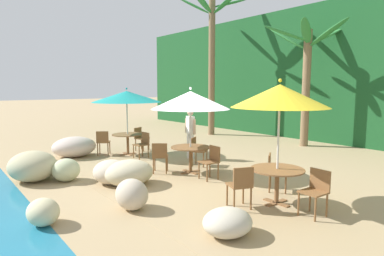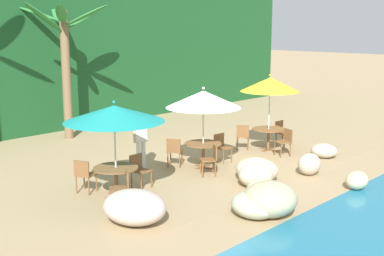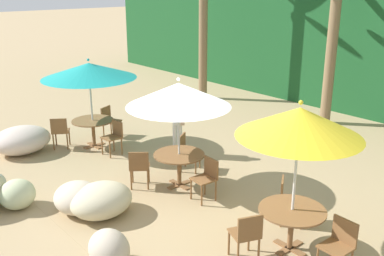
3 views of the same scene
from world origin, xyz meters
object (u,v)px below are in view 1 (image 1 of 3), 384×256
(dining_table_teal, at_px, (128,137))
(chair_teal_inland, at_px, (140,137))
(chair_yellow_seaward, at_px, (316,189))
(waiter_in_white, at_px, (190,130))
(chair_white_seaward, at_px, (211,160))
(chair_yellow_left, at_px, (241,184))
(chair_teal_left, at_px, (103,141))
(chair_teal_seaward, at_px, (143,143))
(palm_tree_second, at_px, (306,62))
(umbrella_white, at_px, (190,100))
(dining_table_yellow, at_px, (277,175))
(umbrella_teal, at_px, (127,97))
(dining_table_white, at_px, (190,151))
(chair_yellow_inland, at_px, (274,169))
(palm_tree_nearest, at_px, (212,45))
(umbrella_yellow, at_px, (280,96))
(chair_white_inland, at_px, (197,149))
(chair_white_left, at_px, (160,155))

(dining_table_teal, relative_size, chair_teal_inland, 1.26)
(chair_yellow_seaward, relative_size, waiter_in_white, 0.51)
(chair_white_seaward, height_order, chair_yellow_left, same)
(chair_teal_left, xyz_separation_m, waiter_in_white, (2.35, 2.08, 0.47))
(chair_teal_seaward, bearing_deg, palm_tree_second, 72.38)
(umbrella_white, bearing_deg, chair_white_seaward, 1.71)
(chair_teal_left, bearing_deg, chair_teal_inland, 90.63)
(waiter_in_white, bearing_deg, dining_table_yellow, -15.63)
(umbrella_teal, bearing_deg, dining_table_white, 3.45)
(chair_yellow_inland, xyz_separation_m, palm_tree_nearest, (-7.82, 5.01, 3.97))
(chair_teal_inland, xyz_separation_m, chair_yellow_inland, (6.31, -0.05, 0.00))
(chair_teal_inland, height_order, chair_yellow_left, same)
(chair_teal_left, distance_m, waiter_in_white, 3.17)
(umbrella_yellow, bearing_deg, dining_table_white, 177.32)
(umbrella_yellow, bearing_deg, chair_white_inland, 167.38)
(chair_yellow_seaward, height_order, waiter_in_white, waiter_in_white)
(dining_table_white, relative_size, dining_table_yellow, 1.00)
(chair_yellow_inland, xyz_separation_m, waiter_in_white, (-3.95, 0.63, 0.47))
(umbrella_white, relative_size, chair_yellow_left, 2.76)
(chair_white_inland, height_order, palm_tree_second, palm_tree_second)
(dining_table_yellow, bearing_deg, umbrella_yellow, 167.34)
(chair_teal_seaward, distance_m, chair_white_seaward, 3.39)
(umbrella_white, distance_m, palm_tree_nearest, 8.03)
(chair_white_seaward, xyz_separation_m, dining_table_yellow, (2.22, -0.17, 0.10))
(dining_table_white, bearing_deg, chair_teal_seaward, -178.48)
(palm_tree_nearest, distance_m, palm_tree_second, 4.98)
(chair_white_inland, bearing_deg, umbrella_yellow, -12.62)
(dining_table_teal, bearing_deg, chair_yellow_left, -6.98)
(chair_teal_seaward, xyz_separation_m, chair_teal_left, (-1.25, -0.89, 0.00))
(dining_table_teal, relative_size, chair_teal_seaward, 1.26)
(umbrella_white, height_order, palm_tree_second, palm_tree_second)
(umbrella_teal, bearing_deg, chair_yellow_left, -6.98)
(dining_table_white, bearing_deg, waiter_in_white, 142.11)
(chair_yellow_inland, bearing_deg, chair_yellow_left, -77.07)
(chair_teal_left, height_order, chair_white_inland, same)
(umbrella_teal, distance_m, umbrella_yellow, 6.46)
(chair_yellow_left, relative_size, palm_tree_second, 0.18)
(chair_teal_left, bearing_deg, chair_white_seaward, 11.96)
(chair_white_seaward, bearing_deg, chair_teal_seaward, -178.43)
(dining_table_white, height_order, chair_white_left, chair_white_left)
(dining_table_white, bearing_deg, chair_yellow_inland, 11.14)
(chair_yellow_inland, bearing_deg, chair_white_left, -157.71)
(chair_white_seaward, height_order, chair_white_inland, same)
(dining_table_yellow, bearing_deg, dining_table_white, 177.32)
(chair_white_seaward, height_order, chair_yellow_seaward, same)
(chair_white_seaward, distance_m, chair_yellow_left, 2.22)
(umbrella_teal, xyz_separation_m, chair_white_inland, (2.85, 0.87, -1.56))
(chair_teal_seaward, height_order, chair_teal_inland, same)
(umbrella_yellow, xyz_separation_m, palm_tree_second, (-3.60, 6.44, 1.16))
(chair_yellow_inland, height_order, palm_tree_second, palm_tree_second)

